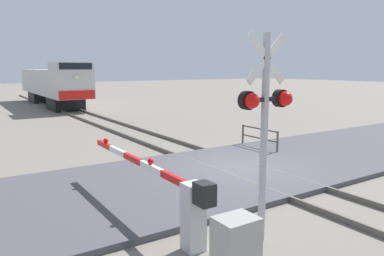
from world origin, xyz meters
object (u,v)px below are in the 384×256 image
locomotive (53,84)px  crossing_signal (266,115)px  crossing_gate (175,195)px  guard_railing (259,136)px

locomotive → crossing_signal: 29.38m
crossing_signal → crossing_gate: size_ratio=0.72×
guard_railing → locomotive: bearing=96.5°
locomotive → crossing_signal: size_ratio=3.82×
locomotive → guard_railing: size_ratio=7.31×
locomotive → guard_railing: locomotive is taller
crossing_signal → crossing_gate: crossing_signal is taller
crossing_gate → locomotive: bearing=81.6°
locomotive → crossing_signal: crossing_signal is taller
locomotive → guard_railing: (2.67, -23.35, -1.33)m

